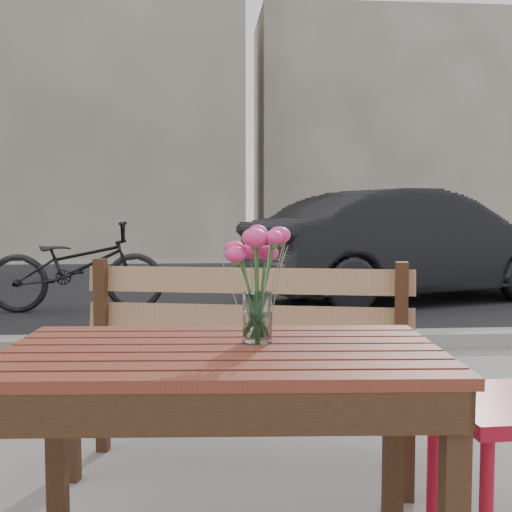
{
  "coord_description": "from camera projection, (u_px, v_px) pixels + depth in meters",
  "views": [
    {
      "loc": [
        0.04,
        -1.73,
        1.04
      ],
      "look_at": [
        0.19,
        0.02,
        0.92
      ],
      "focal_mm": 45.0,
      "sensor_mm": 36.0,
      "label": 1
    }
  ],
  "objects": [
    {
      "name": "street",
      "position": [
        199.0,
        306.0,
        6.82
      ],
      "size": [
        30.0,
        8.12,
        0.12
      ],
      "color": "black",
      "rests_on": "ground"
    },
    {
      "name": "backdrop_buildings",
      "position": [
        207.0,
        107.0,
        15.86
      ],
      "size": [
        15.5,
        4.0,
        8.0
      ],
      "color": "gray",
      "rests_on": "ground"
    },
    {
      "name": "main_table",
      "position": [
        223.0,
        391.0,
        1.66
      ],
      "size": [
        1.16,
        0.72,
        0.69
      ],
      "rotation": [
        0.0,
        0.0,
        -0.06
      ],
      "color": "maroon",
      "rests_on": "ground"
    },
    {
      "name": "main_bench",
      "position": [
        244.0,
        340.0,
        2.6
      ],
      "size": [
        1.44,
        0.69,
        0.86
      ],
      "rotation": [
        0.0,
        0.0,
        -0.22
      ],
      "color": "#926D4B",
      "rests_on": "ground"
    },
    {
      "name": "main_vase",
      "position": [
        258.0,
        269.0,
        1.71
      ],
      "size": [
        0.17,
        0.17,
        0.31
      ],
      "color": "white",
      "rests_on": "main_table"
    },
    {
      "name": "parked_car",
      "position": [
        411.0,
        246.0,
        7.42
      ],
      "size": [
        4.1,
        2.49,
        1.28
      ],
      "primitive_type": "imported",
      "rotation": [
        0.0,
        0.0,
        1.89
      ],
      "color": "black",
      "rests_on": "ground"
    },
    {
      "name": "bicycle",
      "position": [
        77.0,
        267.0,
        6.61
      ],
      "size": [
        1.8,
        0.69,
        0.94
      ],
      "primitive_type": "imported",
      "rotation": [
        0.0,
        0.0,
        1.61
      ],
      "color": "black",
      "rests_on": "ground"
    }
  ]
}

